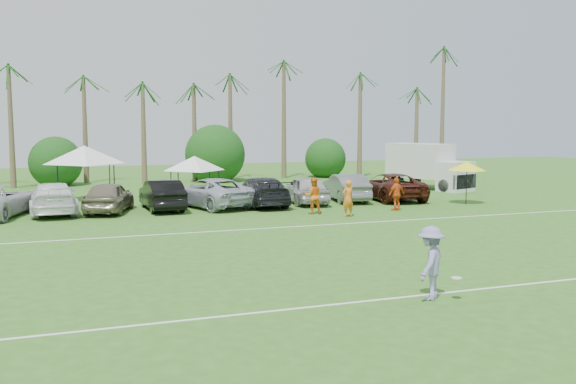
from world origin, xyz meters
name	(u,v)px	position (x,y,z in m)	size (l,w,h in m)	color
ground	(355,330)	(0.00, 0.00, 0.00)	(120.00, 120.00, 0.00)	#33661E
field_lines	(251,259)	(0.00, 8.00, 0.01)	(80.00, 12.10, 0.01)	white
palm_tree_3	(22,47)	(-8.00, 38.00, 10.06)	(2.40, 2.40, 11.90)	brown
palm_tree_4	(81,85)	(-4.00, 38.00, 7.48)	(2.40, 2.40, 8.90)	brown
palm_tree_5	(136,74)	(0.00, 38.00, 8.35)	(2.40, 2.40, 9.90)	brown
palm_tree_6	(188,65)	(4.00, 38.00, 9.21)	(2.40, 2.40, 10.90)	brown
palm_tree_7	(237,55)	(8.00, 38.00, 10.06)	(2.40, 2.40, 11.90)	brown
palm_tree_8	(295,89)	(13.00, 38.00, 7.48)	(2.40, 2.40, 8.90)	brown
palm_tree_9	(349,80)	(18.00, 38.00, 8.35)	(2.40, 2.40, 9.90)	brown
palm_tree_10	(401,71)	(23.00, 38.00, 9.21)	(2.40, 2.40, 10.90)	brown
palm_tree_11	(440,63)	(27.00, 38.00, 10.06)	(2.40, 2.40, 11.90)	brown
bush_tree_1	(56,161)	(-6.00, 39.00, 1.80)	(4.00, 4.00, 4.00)	brown
bush_tree_2	(211,158)	(6.00, 39.00, 1.80)	(4.00, 4.00, 4.00)	brown
bush_tree_3	(323,156)	(16.00, 39.00, 1.80)	(4.00, 4.00, 4.00)	brown
sideline_player_a	(348,198)	(7.46, 16.04, 0.91)	(0.66, 0.44, 1.82)	orange
sideline_player_b	(313,196)	(6.24, 17.58, 0.93)	(0.91, 0.71, 1.86)	orange
sideline_player_c	(397,194)	(10.86, 17.18, 0.88)	(1.04, 0.43, 1.77)	#E35819
box_truck	(429,165)	(18.84, 26.66, 1.70)	(4.28, 6.60, 3.19)	silver
canopy_tent_left	(84,146)	(-4.42, 27.63, 3.30)	(4.76, 4.76, 3.85)	black
canopy_tent_right	(194,156)	(1.88, 26.00, 2.64)	(3.81, 3.81, 3.09)	black
market_umbrella	(467,166)	(16.06, 18.31, 2.18)	(2.18, 2.18, 2.43)	black
frisbee_player	(431,263)	(2.95, 1.60, 0.97)	(1.42, 1.38, 1.94)	#8A83BB
parked_car_3	(53,198)	(-6.28, 22.11, 0.81)	(2.27, 5.58, 1.62)	white
parked_car_4	(109,197)	(-3.53, 21.73, 0.81)	(1.91, 4.76, 1.62)	gray
parked_car_5	(162,195)	(-0.79, 21.77, 0.81)	(1.72, 4.92, 1.62)	black
parked_car_6	(211,193)	(1.96, 21.96, 0.81)	(2.69, 5.83, 1.62)	#B6BCC6
parked_car_7	(261,191)	(4.71, 21.60, 0.81)	(2.27, 5.58, 1.62)	black
parked_car_8	(305,190)	(7.45, 21.71, 0.81)	(1.91, 4.76, 1.62)	#BDBDBD
parked_car_9	(346,187)	(10.20, 22.05, 0.81)	(1.72, 4.92, 1.62)	slate
parked_car_10	(390,187)	(12.94, 21.63, 0.81)	(2.69, 5.83, 1.62)	#461A11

